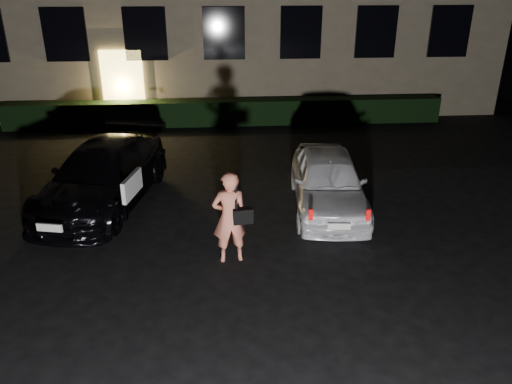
{
  "coord_description": "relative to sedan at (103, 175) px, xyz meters",
  "views": [
    {
      "loc": [
        -0.26,
        -6.49,
        4.86
      ],
      "look_at": [
        0.39,
        2.0,
        1.11
      ],
      "focal_mm": 35.0,
      "sensor_mm": 36.0,
      "label": 1
    }
  ],
  "objects": [
    {
      "name": "hedge",
      "position": [
        2.9,
        6.3,
        -0.25
      ],
      "size": [
        15.0,
        0.7,
        0.85
      ],
      "primitive_type": "cube",
      "color": "black",
      "rests_on": "ground"
    },
    {
      "name": "ground",
      "position": [
        2.9,
        -4.2,
        -0.67
      ],
      "size": [
        80.0,
        80.0,
        0.0
      ],
      "primitive_type": "plane",
      "color": "black",
      "rests_on": "ground"
    },
    {
      "name": "man",
      "position": [
        2.79,
        -2.74,
        0.2
      ],
      "size": [
        0.76,
        0.51,
        1.74
      ],
      "rotation": [
        0.0,
        0.0,
        3.29
      ],
      "color": "#DB745B",
      "rests_on": "ground"
    },
    {
      "name": "sedan",
      "position": [
        0.0,
        0.0,
        0.0
      ],
      "size": [
        2.82,
        4.94,
        1.35
      ],
      "rotation": [
        0.0,
        0.0,
        -0.21
      ],
      "color": "black",
      "rests_on": "ground"
    },
    {
      "name": "hatch",
      "position": [
        5.01,
        -0.67,
        -0.03
      ],
      "size": [
        1.86,
        3.91,
        1.29
      ],
      "rotation": [
        0.0,
        0.0,
        -0.09
      ],
      "color": "white",
      "rests_on": "ground"
    }
  ]
}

